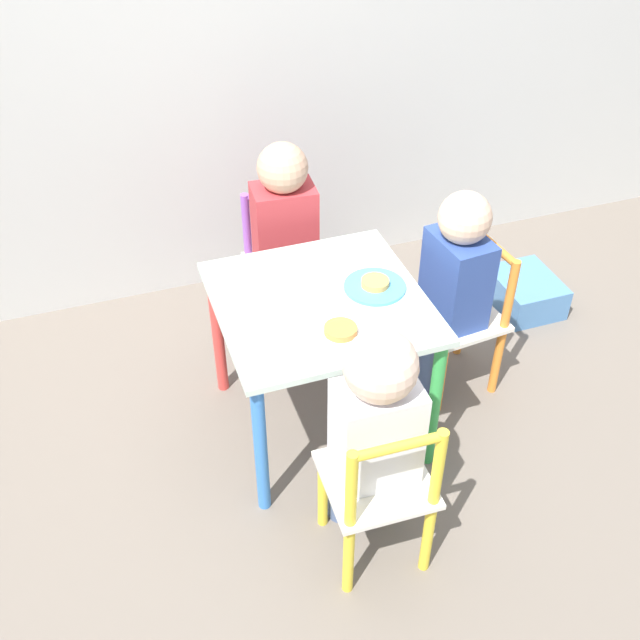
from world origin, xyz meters
TOP-DOWN VIEW (x-y plane):
  - ground_plane at (0.00, 0.00)m, footprint 6.00×6.00m
  - kids_table at (0.00, 0.00)m, footprint 0.57×0.57m
  - chair_yellow at (-0.02, -0.50)m, footprint 0.27×0.27m
  - chair_orange at (0.49, 0.05)m, footprint 0.28×0.28m
  - chair_purple at (0.04, 0.50)m, footprint 0.28×0.28m
  - child_front at (-0.01, -0.44)m, footprint 0.20×0.22m
  - child_right at (0.43, 0.04)m, footprint 0.22×0.21m
  - child_back at (0.03, 0.43)m, footprint 0.21×0.22m
  - plate_front at (-0.00, -0.16)m, footprint 0.19×0.19m
  - plate_right at (0.16, 0.00)m, footprint 0.18×0.18m
  - storage_bin at (0.93, 0.32)m, footprint 0.22×0.27m

SIDE VIEW (x-z plane):
  - ground_plane at x=0.00m, z-range 0.00..0.00m
  - storage_bin at x=0.93m, z-range 0.00..0.12m
  - chair_yellow at x=-0.02m, z-range 0.00..0.51m
  - chair_orange at x=0.49m, z-range 0.00..0.51m
  - chair_purple at x=0.04m, z-range 0.00..0.51m
  - kids_table at x=0.00m, z-range 0.17..0.66m
  - child_right at x=0.43m, z-range 0.07..0.78m
  - child_front at x=-0.01m, z-range 0.08..0.80m
  - child_back at x=0.03m, z-range 0.07..0.82m
  - plate_front at x=0.00m, z-range 0.48..0.51m
  - plate_right at x=0.16m, z-range 0.48..0.51m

